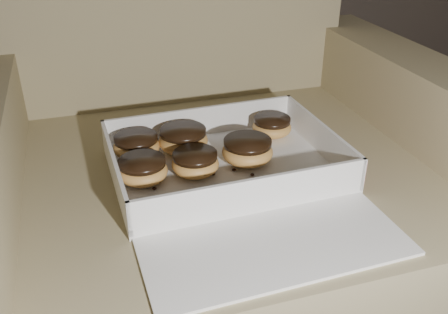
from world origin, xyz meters
name	(u,v)px	position (x,y,z in m)	size (l,w,h in m)	color
armchair	(213,200)	(-0.36, 1.09, 0.30)	(0.91, 0.76, 0.95)	#9A8C62
bakery_box	(234,176)	(-0.37, 0.94, 0.44)	(0.38, 0.44, 0.06)	white
donut_a	(272,126)	(-0.25, 1.07, 0.45)	(0.07, 0.07, 0.04)	#E0AF4E
donut_b	(136,145)	(-0.50, 1.06, 0.45)	(0.08, 0.08, 0.04)	#E0AF4E
donut_c	(143,170)	(-0.51, 0.98, 0.45)	(0.08, 0.08, 0.04)	#E0AF4E
donut_d	(247,150)	(-0.33, 0.99, 0.45)	(0.09, 0.09, 0.04)	#E0AF4E
donut_e	(195,163)	(-0.42, 0.98, 0.45)	(0.08, 0.08, 0.04)	#E0AF4E
donut_f	(183,139)	(-0.42, 1.06, 0.45)	(0.09, 0.09, 0.04)	#E0AF4E
crumb_a	(213,174)	(-0.39, 0.96, 0.43)	(0.01, 0.01, 0.00)	black
crumb_b	(234,170)	(-0.36, 0.97, 0.43)	(0.01, 0.01, 0.00)	black
crumb_c	(154,188)	(-0.50, 0.95, 0.43)	(0.01, 0.01, 0.00)	black
crumb_d	(252,175)	(-0.33, 0.94, 0.43)	(0.01, 0.01, 0.00)	black
crumb_e	(255,190)	(-0.35, 0.90, 0.43)	(0.01, 0.01, 0.00)	black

